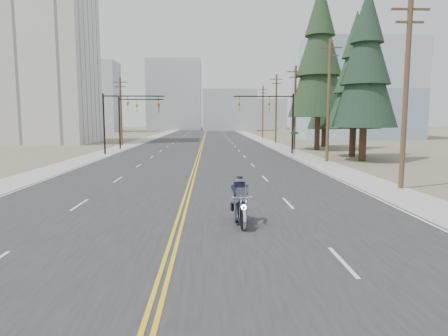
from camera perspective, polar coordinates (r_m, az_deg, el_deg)
name	(u,v)px	position (r m, az deg, el deg)	size (l,w,h in m)	color
ground_plane	(178,227)	(15.47, -6.54, -8.35)	(400.00, 400.00, 0.00)	#776D56
road	(204,138)	(84.97, -2.90, 4.27)	(20.00, 200.00, 0.01)	#303033
sidewalk_left	(149,138)	(85.91, -10.61, 4.19)	(3.00, 200.00, 0.01)	#A5A5A0
sidewalk_right	(258,138)	(85.59, 4.85, 4.27)	(3.00, 200.00, 0.01)	#A5A5A0
traffic_mast_left	(121,111)	(47.97, -14.47, 7.82)	(7.10, 0.26, 7.00)	black
traffic_mast_right	(276,112)	(47.51, 7.41, 7.99)	(7.10, 0.26, 7.00)	black
traffic_mast_far	(132,113)	(55.87, -13.04, 7.66)	(6.10, 0.26, 7.00)	black
street_sign	(294,139)	(45.94, 10.01, 4.07)	(0.90, 0.06, 2.62)	black
utility_pole_a	(406,90)	(25.56, 24.56, 10.09)	(2.20, 0.30, 11.00)	brown
utility_pole_b	(329,99)	(39.56, 14.72, 9.55)	(2.20, 0.30, 11.50)	brown
utility_pole_c	(295,106)	(54.08, 10.09, 8.66)	(2.20, 0.30, 11.00)	brown
utility_pole_d	(276,108)	(68.83, 7.45, 8.55)	(2.20, 0.30, 11.50)	brown
utility_pole_e	(263,111)	(85.63, 5.56, 8.10)	(2.20, 0.30, 11.00)	brown
utility_pole_left	(121,110)	(64.36, -14.52, 8.05)	(2.20, 0.30, 10.50)	brown
apartment_block	(35,53)	(76.51, -25.36, 14.57)	(18.00, 14.00, 30.00)	silver
glass_building	(354,91)	(90.47, 18.14, 10.43)	(24.00, 16.00, 20.00)	#9EB5CC
haze_bldg_a	(95,97)	(134.99, -17.89, 9.63)	(14.00, 12.00, 22.00)	#B7BCC6
haze_bldg_b	(229,110)	(140.06, 0.71, 8.22)	(18.00, 14.00, 14.00)	#ADB2B7
haze_bldg_c	(333,103)	(130.85, 15.36, 8.94)	(16.00, 12.00, 18.00)	#B7BCC6
haze_bldg_d	(175,95)	(155.68, -7.05, 10.26)	(20.00, 15.00, 26.00)	#ADB2B7
haze_bldg_e	(267,114)	(166.58, 6.19, 7.65)	(14.00, 14.00, 12.00)	#B7BCC6
haze_bldg_f	(65,108)	(153.70, -21.76, 8.00)	(12.00, 12.00, 16.00)	#ADB2B7
motorcyclist	(240,201)	(15.55, 2.36, -4.69)	(1.02, 2.39, 1.87)	black
conifer_near	(366,62)	(41.38, 19.63, 14.07)	(6.21, 6.21, 16.44)	#382619
conifer_mid	(355,74)	(45.69, 18.23, 12.64)	(5.77, 5.77, 15.38)	#382619
conifer_tall	(319,54)	(55.21, 13.47, 15.54)	(7.79, 7.79, 21.65)	#382619
conifer_far	(325,96)	(61.31, 14.22, 9.99)	(4.87, 4.87, 13.04)	#382619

